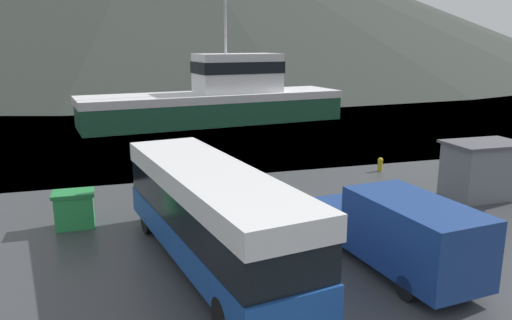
# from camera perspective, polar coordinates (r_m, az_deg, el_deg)

# --- Properties ---
(water_surface) EXTENTS (240.00, 240.00, 0.00)m
(water_surface) POSITION_cam_1_polar(r_m,az_deg,el_deg) (144.47, -15.29, 10.24)
(water_surface) COLOR #475B6B
(water_surface) RESTS_ON ground
(tour_bus) EXTENTS (4.17, 10.42, 3.08)m
(tour_bus) POSITION_cam_1_polar(r_m,az_deg,el_deg) (15.26, -5.17, -5.90)
(tour_bus) COLOR #194799
(tour_bus) RESTS_ON ground
(delivery_van) EXTENTS (2.78, 6.35, 2.35)m
(delivery_van) POSITION_cam_1_polar(r_m,az_deg,el_deg) (15.65, 16.13, -7.81)
(delivery_van) COLOR navy
(delivery_van) RESTS_ON ground
(fishing_boat) EXTENTS (22.78, 8.34, 12.63)m
(fishing_boat) POSITION_cam_1_polar(r_m,az_deg,el_deg) (42.75, -4.22, 7.10)
(fishing_boat) COLOR #1E5138
(fishing_boat) RESTS_ON water_surface
(storage_bin) EXTENTS (1.49, 1.05, 1.38)m
(storage_bin) POSITION_cam_1_polar(r_m,az_deg,el_deg) (19.81, -20.04, -5.29)
(storage_bin) COLOR green
(storage_bin) RESTS_ON ground
(dock_kiosk) EXTENTS (3.32, 2.25, 2.49)m
(dock_kiosk) POSITION_cam_1_polar(r_m,az_deg,el_deg) (24.22, 24.47, -0.99)
(dock_kiosk) COLOR slate
(dock_kiosk) RESTS_ON ground
(small_boat) EXTENTS (2.77, 5.61, 0.95)m
(small_boat) POSITION_cam_1_polar(r_m,az_deg,el_deg) (42.46, -8.59, 4.72)
(small_boat) COLOR maroon
(small_boat) RESTS_ON water_surface
(mooring_bollard) EXTENTS (0.29, 0.29, 0.74)m
(mooring_bollard) POSITION_cam_1_polar(r_m,az_deg,el_deg) (27.49, 14.00, -0.41)
(mooring_bollard) COLOR #B29919
(mooring_bollard) RESTS_ON ground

